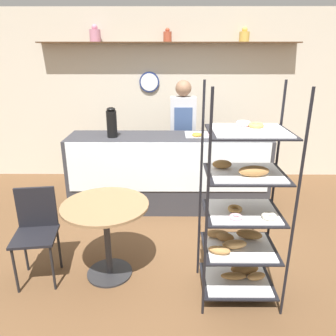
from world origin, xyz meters
The scene contains 9 objects.
ground_plane centered at (0.00, 0.00, 0.00)m, with size 14.00×14.00×0.00m, color brown.
back_wall centered at (0.00, 2.54, 1.37)m, with size 10.00×0.30×2.70m.
display_counter centered at (0.00, 1.25, 0.51)m, with size 2.65×0.65×1.02m.
pastry_rack centered at (0.62, -0.48, 0.76)m, with size 0.68×0.55×1.86m.
person_worker centered at (0.21, 1.86, 0.94)m, with size 0.37×0.24×1.68m.
cafe_table centered at (-0.57, -0.24, 0.58)m, with size 0.80×0.80×0.76m.
cafe_chair centered at (-1.23, -0.25, 0.55)m, with size 0.43×0.43×0.88m.
coffee_carafe centered at (-0.73, 1.20, 1.21)m, with size 0.13×0.13×0.39m.
donut_tray_counter centered at (0.48, 1.29, 1.03)m, with size 0.49×0.35×0.05m.
Camera 1 is at (0.02, -2.93, 2.08)m, focal length 35.00 mm.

